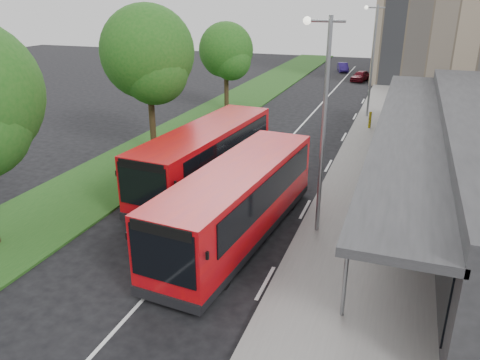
# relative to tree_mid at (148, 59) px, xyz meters

# --- Properties ---
(ground) EXTENTS (120.00, 120.00, 0.00)m
(ground) POSITION_rel_tree_mid_xyz_m (7.01, -9.05, -5.45)
(ground) COLOR black
(ground) RESTS_ON ground
(pavement) EXTENTS (5.00, 80.00, 0.15)m
(pavement) POSITION_rel_tree_mid_xyz_m (13.01, 10.95, -5.37)
(pavement) COLOR gray
(pavement) RESTS_ON ground
(grass_verge) EXTENTS (5.00, 80.00, 0.10)m
(grass_verge) POSITION_rel_tree_mid_xyz_m (0.01, 10.95, -5.40)
(grass_verge) COLOR #1A4717
(grass_verge) RESTS_ON ground
(lane_centre_line) EXTENTS (0.12, 70.00, 0.01)m
(lane_centre_line) POSITION_rel_tree_mid_xyz_m (7.01, 5.95, -5.44)
(lane_centre_line) COLOR silver
(lane_centre_line) RESTS_ON ground
(kerb_dashes) EXTENTS (0.12, 56.00, 0.01)m
(kerb_dashes) POSITION_rel_tree_mid_xyz_m (10.31, 9.95, -5.44)
(kerb_dashes) COLOR silver
(kerb_dashes) RESTS_ON ground
(tree_mid) EXTENTS (5.25, 5.25, 8.44)m
(tree_mid) POSITION_rel_tree_mid_xyz_m (0.00, 0.00, 0.00)
(tree_mid) COLOR #2E2112
(tree_mid) RESTS_ON ground
(tree_far) EXTENTS (4.34, 4.34, 6.92)m
(tree_far) POSITION_rel_tree_mid_xyz_m (0.00, 12.00, -0.98)
(tree_far) COLOR #2E2112
(tree_far) RESTS_ON ground
(lamp_post_near) EXTENTS (1.44, 0.28, 8.00)m
(lamp_post_near) POSITION_rel_tree_mid_xyz_m (11.13, -7.05, -0.73)
(lamp_post_near) COLOR gray
(lamp_post_near) RESTS_ON pavement
(lamp_post_far) EXTENTS (1.44, 0.28, 8.00)m
(lamp_post_far) POSITION_rel_tree_mid_xyz_m (11.13, 12.95, -0.73)
(lamp_post_far) COLOR gray
(lamp_post_far) RESTS_ON pavement
(bus_main) EXTENTS (3.49, 10.38, 2.89)m
(bus_main) POSITION_rel_tree_mid_xyz_m (8.40, -8.41, -3.97)
(bus_main) COLOR red
(bus_main) RESTS_ON ground
(bus_second) EXTENTS (3.45, 10.53, 2.93)m
(bus_second) POSITION_rel_tree_mid_xyz_m (5.16, -4.01, -3.94)
(bus_second) COLOR red
(bus_second) RESTS_ON ground
(litter_bin) EXTENTS (0.62, 0.62, 0.87)m
(litter_bin) POSITION_rel_tree_mid_xyz_m (13.04, 1.80, -4.86)
(litter_bin) COLOR #342415
(litter_bin) RESTS_ON pavement
(bollard) EXTENTS (0.23, 0.23, 1.13)m
(bollard) POSITION_rel_tree_mid_xyz_m (11.71, 9.31, -4.73)
(bollard) COLOR yellow
(bollard) RESTS_ON pavement
(car_near) EXTENTS (2.12, 3.59, 1.15)m
(car_near) POSITION_rel_tree_mid_xyz_m (8.89, 29.55, -4.88)
(car_near) COLOR #5F0D18
(car_near) RESTS_ON ground
(car_far) EXTENTS (1.88, 3.38, 1.06)m
(car_far) POSITION_rel_tree_mid_xyz_m (6.07, 35.94, -4.92)
(car_far) COLOR navy
(car_far) RESTS_ON ground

